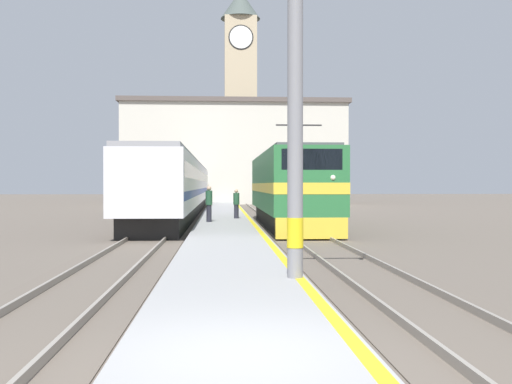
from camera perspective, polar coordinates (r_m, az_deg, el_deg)
The scene contains 11 objects.
ground_plane at distance 36.66m, azimuth -2.96°, elevation -2.65°, with size 200.00×200.00×0.00m, color #60564C.
platform at distance 31.66m, azimuth -2.90°, elevation -2.93°, with size 2.91×140.00×0.29m.
rail_track_near at distance 31.85m, azimuth 2.84°, elevation -3.11°, with size 2.84×140.00×0.16m.
rail_track_far at distance 31.79m, azimuth -8.47°, elevation -3.12°, with size 2.84×140.00×0.16m.
locomotive_train at distance 30.28m, azimuth 3.15°, elevation 0.35°, with size 2.92×15.56×4.80m.
passenger_train at distance 42.58m, azimuth -7.17°, elevation 0.54°, with size 2.92×40.86×3.75m.
catenary_mast at distance 12.09m, azimuth 4.00°, elevation 8.44°, with size 2.27×0.33×7.16m.
person_on_platform at distance 29.97m, azimuth -4.50°, elevation -1.04°, with size 0.34×0.34×1.79m.
second_waiting_passenger at distance 33.02m, azimuth -1.89°, elevation -1.06°, with size 0.34×0.34×1.61m.
clock_tower at distance 78.62m, azimuth -1.49°, elevation 9.73°, with size 5.10×5.10×27.28m.
station_building at distance 67.77m, azimuth -2.08°, elevation 3.79°, with size 25.22×7.64×11.55m.
Camera 1 is at (-0.26, -6.60, 2.14)m, focal length 42.00 mm.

